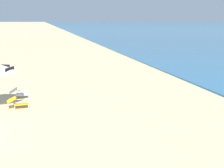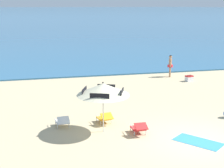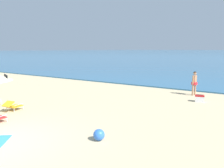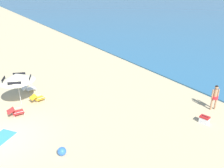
% 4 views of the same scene
% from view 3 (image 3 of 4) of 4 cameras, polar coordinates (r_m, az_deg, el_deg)
% --- Properties ---
extents(lounge_chair_facing_sea, '(0.65, 0.95, 0.52)m').
position_cam_3_polar(lounge_chair_facing_sea, '(11.86, -24.63, -5.12)').
color(lounge_chair_facing_sea, gold).
rests_on(lounge_chair_facing_sea, ground).
extents(person_standing_near_shore, '(0.39, 0.45, 1.59)m').
position_cam_3_polar(person_standing_near_shore, '(15.26, 20.83, 0.60)').
color(person_standing_near_shore, tan).
rests_on(person_standing_near_shore, ground).
extents(cooler_box, '(0.56, 0.45, 0.43)m').
position_cam_3_polar(cooler_box, '(13.60, 22.00, -3.51)').
color(cooler_box, white).
rests_on(cooler_box, ground).
extents(beach_ball, '(0.39, 0.39, 0.39)m').
position_cam_3_polar(beach_ball, '(7.46, -3.45, -13.18)').
color(beach_ball, blue).
rests_on(beach_ball, ground).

